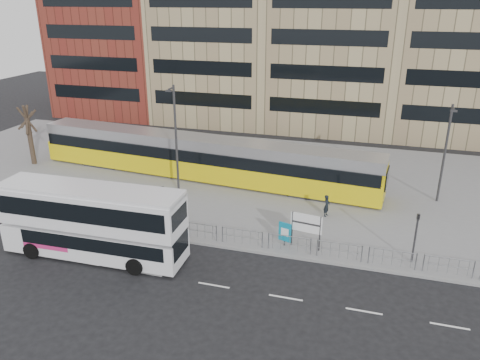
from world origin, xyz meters
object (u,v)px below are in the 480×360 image
(lamp_post_east, at_px, (445,150))
(ad_panel, at_px, (285,232))
(traffic_light_west, at_px, (163,203))
(traffic_light_east, at_px, (416,232))
(lamp_post_west, at_px, (176,135))
(station_sign, at_px, (306,225))
(double_decker_bus, at_px, (92,220))
(pedestrian, at_px, (327,206))
(tram, at_px, (201,157))
(bare_tree, at_px, (24,103))

(lamp_post_east, bearing_deg, ad_panel, -134.35)
(traffic_light_west, distance_m, traffic_light_east, 15.71)
(lamp_post_west, distance_m, lamp_post_east, 20.13)
(station_sign, xyz_separation_m, traffic_light_east, (6.31, 0.12, 0.40))
(double_decker_bus, xyz_separation_m, lamp_post_east, (20.62, 14.25, 1.84))
(pedestrian, relative_size, traffic_light_east, 0.51)
(ad_panel, height_order, pedestrian, pedestrian)
(double_decker_bus, relative_size, traffic_light_east, 3.62)
(traffic_light_east, bearing_deg, ad_panel, 169.02)
(ad_panel, bearing_deg, double_decker_bus, -142.24)
(tram, xyz_separation_m, traffic_light_west, (1.15, -9.87, 0.17))
(traffic_light_west, distance_m, bare_tree, 19.86)
(ad_panel, bearing_deg, traffic_light_west, -162.36)
(lamp_post_west, height_order, bare_tree, lamp_post_west)
(tram, distance_m, pedestrian, 12.24)
(lamp_post_west, bearing_deg, pedestrian, -6.00)
(double_decker_bus, relative_size, pedestrian, 7.07)
(tram, xyz_separation_m, lamp_post_east, (19.10, 0.35, 2.30))
(lamp_post_east, bearing_deg, traffic_light_east, -102.86)
(traffic_light_east, bearing_deg, bare_tree, 153.12)
(station_sign, height_order, ad_panel, station_sign)
(tram, bearing_deg, double_decker_bus, -91.05)
(pedestrian, bearing_deg, lamp_post_east, -43.37)
(traffic_light_west, xyz_separation_m, traffic_light_east, (15.71, 0.40, 0.00))
(pedestrian, distance_m, lamp_post_west, 12.61)
(double_decker_bus, xyz_separation_m, bare_tree, (-14.77, 12.77, 3.47))
(lamp_post_east, bearing_deg, lamp_post_west, -169.26)
(tram, distance_m, traffic_light_east, 19.34)
(lamp_post_west, bearing_deg, station_sign, -28.84)
(traffic_light_west, relative_size, lamp_post_west, 0.36)
(tram, bearing_deg, ad_panel, -41.11)
(ad_panel, distance_m, traffic_light_west, 8.19)
(station_sign, xyz_separation_m, lamp_post_west, (-11.23, 6.18, 3.05))
(pedestrian, xyz_separation_m, lamp_post_west, (-11.95, 1.26, 3.83))
(traffic_light_east, bearing_deg, pedestrian, 126.52)
(ad_panel, distance_m, bare_tree, 27.39)
(tram, bearing_deg, traffic_light_west, -78.15)
(lamp_post_east, height_order, bare_tree, bare_tree)
(ad_panel, distance_m, traffic_light_east, 7.66)
(station_sign, distance_m, lamp_post_east, 13.35)
(pedestrian, height_order, lamp_post_west, lamp_post_west)
(tram, height_order, traffic_light_east, tram)
(pedestrian, xyz_separation_m, lamp_post_east, (7.83, 5.01, 3.31))
(bare_tree, bearing_deg, station_sign, -17.47)
(traffic_light_east, relative_size, lamp_post_west, 0.36)
(station_sign, bearing_deg, double_decker_bus, -152.24)
(double_decker_bus, distance_m, lamp_post_west, 10.80)
(station_sign, bearing_deg, pedestrian, 89.75)
(tram, height_order, station_sign, tram)
(station_sign, bearing_deg, bare_tree, 170.60)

